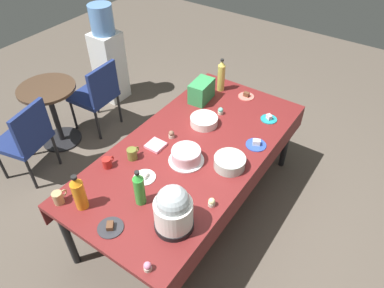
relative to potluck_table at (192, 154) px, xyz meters
The scene contains 27 objects.
ground 0.69m from the potluck_table, ahead, with size 9.00×9.00×0.00m, color brown.
potluck_table is the anchor object (origin of this frame).
frosted_layer_cake 0.19m from the potluck_table, 162.86° to the right, with size 0.28×0.28×0.12m.
slow_cooker 0.80m from the potluck_table, 154.33° to the right, with size 0.26×0.26×0.36m.
glass_salad_bowl 0.37m from the potluck_table, 90.95° to the right, with size 0.25×0.25×0.09m, color #B2C6BC.
ceramic_snack_bowl 0.36m from the potluck_table, 16.44° to the left, with size 0.24×0.24×0.07m, color silver.
dessert_plate_coral 0.93m from the potluck_table, ahead, with size 0.16×0.16×0.05m.
dessert_plate_cobalt 0.54m from the potluck_table, 51.06° to the right, with size 0.17×0.17×0.06m.
dessert_plate_teal 0.80m from the potluck_table, 26.03° to the right, with size 0.15×0.15×0.05m.
dessert_plate_white 0.49m from the potluck_table, 167.01° to the left, with size 0.17×0.17×0.04m.
dessert_plate_charcoal 0.95m from the potluck_table, behind, with size 0.17×0.17×0.04m.
cupcake_rose 0.24m from the potluck_table, 85.00° to the left, with size 0.05×0.05×0.07m.
cupcake_berry 1.11m from the potluck_table, 159.24° to the right, with size 0.05×0.05×0.07m.
cupcake_vanilla 0.55m from the potluck_table, ahead, with size 0.05×0.05×0.07m.
cupcake_mint 0.61m from the potluck_table, 132.51° to the right, with size 0.05×0.05×0.07m.
soda_bottle_orange_juice 0.99m from the potluck_table, 162.57° to the left, with size 0.09×0.09×0.30m.
soda_bottle_ginger_ale 0.96m from the potluck_table, 16.57° to the left, with size 0.07×0.07×0.34m.
soda_bottle_lime_soda 0.69m from the potluck_table, behind, with size 0.08×0.08×0.30m.
coffee_mug_olive 0.50m from the potluck_table, 137.81° to the left, with size 0.12×0.08×0.09m.
coffee_mug_tan 1.09m from the potluck_table, 155.64° to the left, with size 0.11×0.07×0.10m.
coffee_mug_red 0.69m from the potluck_table, 142.03° to the left, with size 0.11×0.07×0.08m.
soda_carton 0.73m from the potluck_table, 27.21° to the left, with size 0.26×0.16×0.20m, color #338C4C.
paper_napkin_stack 0.31m from the potluck_table, 119.35° to the left, with size 0.14×0.14×0.02m, color pink.
maroon_chair_left 1.68m from the potluck_table, 108.63° to the left, with size 0.53×0.53×0.85m.
maroon_chair_right 1.64m from the potluck_table, 75.64° to the left, with size 0.47×0.47×0.85m.
round_cafe_table 1.82m from the potluck_table, 91.59° to the left, with size 0.60×0.60×0.72m.
water_cooler 2.17m from the potluck_table, 63.58° to the left, with size 0.32×0.32×1.24m.
Camera 1 is at (-1.78, -1.22, 2.70)m, focal length 33.10 mm.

